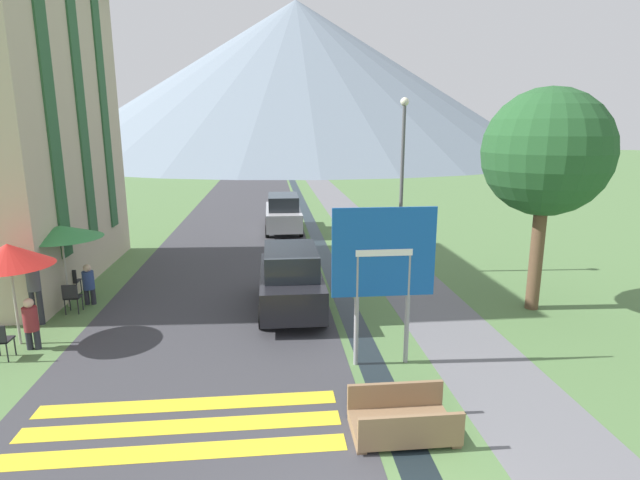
{
  "coord_description": "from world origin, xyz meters",
  "views": [
    {
      "loc": [
        -0.91,
        -5.03,
        5.02
      ],
      "look_at": [
        0.6,
        10.0,
        1.59
      ],
      "focal_mm": 28.0,
      "sensor_mm": 36.0,
      "label": 1
    }
  ],
  "objects_px": {
    "parked_car_near": "(291,279)",
    "cafe_umbrella_middle_green": "(61,232)",
    "road_sign": "(384,264)",
    "cafe_chair_middle": "(72,296)",
    "person_seated_near": "(88,282)",
    "streetlamp": "(402,174)",
    "footbridge": "(402,421)",
    "parked_car_far": "(283,213)",
    "person_standing_terrace": "(34,287)",
    "tree_by_path": "(547,153)",
    "person_seated_far": "(31,321)",
    "cafe_umbrella_front_red": "(8,255)",
    "cafe_chair_far_left": "(71,280)"
  },
  "relations": [
    {
      "from": "parked_car_near",
      "to": "person_standing_terrace",
      "type": "distance_m",
      "value": 6.6
    },
    {
      "from": "road_sign",
      "to": "cafe_chair_middle",
      "type": "bearing_deg",
      "value": 154.15
    },
    {
      "from": "cafe_umbrella_middle_green",
      "to": "person_seated_near",
      "type": "distance_m",
      "value": 1.62
    },
    {
      "from": "cafe_umbrella_middle_green",
      "to": "streetlamp",
      "type": "bearing_deg",
      "value": 13.16
    },
    {
      "from": "footbridge",
      "to": "cafe_umbrella_middle_green",
      "type": "distance_m",
      "value": 10.69
    },
    {
      "from": "footbridge",
      "to": "cafe_umbrella_front_red",
      "type": "relative_size",
      "value": 0.7
    },
    {
      "from": "footbridge",
      "to": "cafe_umbrella_front_red",
      "type": "distance_m",
      "value": 9.4
    },
    {
      "from": "cafe_umbrella_front_red",
      "to": "cafe_umbrella_middle_green",
      "type": "xyz_separation_m",
      "value": [
        0.17,
        2.53,
        0.01
      ]
    },
    {
      "from": "cafe_chair_far_left",
      "to": "streetlamp",
      "type": "xyz_separation_m",
      "value": [
        10.49,
        1.5,
        2.97
      ]
    },
    {
      "from": "road_sign",
      "to": "cafe_umbrella_middle_green",
      "type": "relative_size",
      "value": 1.45
    },
    {
      "from": "footbridge",
      "to": "parked_car_near",
      "type": "xyz_separation_m",
      "value": [
        -1.6,
        5.97,
        0.68
      ]
    },
    {
      "from": "parked_car_near",
      "to": "person_standing_terrace",
      "type": "bearing_deg",
      "value": -176.67
    },
    {
      "from": "cafe_chair_middle",
      "to": "cafe_umbrella_front_red",
      "type": "xyz_separation_m",
      "value": [
        -0.5,
        -1.93,
        1.66
      ]
    },
    {
      "from": "road_sign",
      "to": "cafe_umbrella_middle_green",
      "type": "bearing_deg",
      "value": 151.68
    },
    {
      "from": "footbridge",
      "to": "tree_by_path",
      "type": "relative_size",
      "value": 0.28
    },
    {
      "from": "cafe_chair_middle",
      "to": "person_standing_terrace",
      "type": "height_order",
      "value": "person_standing_terrace"
    },
    {
      "from": "cafe_chair_middle",
      "to": "person_seated_near",
      "type": "relative_size",
      "value": 0.71
    },
    {
      "from": "parked_car_far",
      "to": "cafe_chair_far_left",
      "type": "xyz_separation_m",
      "value": [
        -6.65,
        -9.05,
        -0.4
      ]
    },
    {
      "from": "streetlamp",
      "to": "parked_car_near",
      "type": "bearing_deg",
      "value": -139.74
    },
    {
      "from": "cafe_chair_far_left",
      "to": "cafe_umbrella_middle_green",
      "type": "bearing_deg",
      "value": -81.88
    },
    {
      "from": "cafe_chair_middle",
      "to": "cafe_umbrella_middle_green",
      "type": "xyz_separation_m",
      "value": [
        -0.33,
        0.6,
        1.67
      ]
    },
    {
      "from": "footbridge",
      "to": "parked_car_far",
      "type": "xyz_separation_m",
      "value": [
        -1.5,
        16.85,
        0.68
      ]
    },
    {
      "from": "cafe_chair_far_left",
      "to": "tree_by_path",
      "type": "bearing_deg",
      "value": -16.42
    },
    {
      "from": "parked_car_far",
      "to": "person_seated_near",
      "type": "distance_m",
      "value": 11.46
    },
    {
      "from": "person_seated_far",
      "to": "footbridge",
      "type": "bearing_deg",
      "value": -27.92
    },
    {
      "from": "streetlamp",
      "to": "cafe_umbrella_middle_green",
      "type": "bearing_deg",
      "value": -166.84
    },
    {
      "from": "footbridge",
      "to": "parked_car_near",
      "type": "relative_size",
      "value": 0.41
    },
    {
      "from": "parked_car_near",
      "to": "cafe_umbrella_middle_green",
      "type": "relative_size",
      "value": 1.74
    },
    {
      "from": "footbridge",
      "to": "person_seated_near",
      "type": "distance_m",
      "value": 10.19
    },
    {
      "from": "parked_car_far",
      "to": "person_seated_near",
      "type": "bearing_deg",
      "value": -120.82
    },
    {
      "from": "cafe_chair_far_left",
      "to": "person_standing_terrace",
      "type": "distance_m",
      "value": 2.28
    },
    {
      "from": "parked_car_far",
      "to": "tree_by_path",
      "type": "distance_m",
      "value": 13.67
    },
    {
      "from": "person_seated_near",
      "to": "cafe_umbrella_middle_green",
      "type": "bearing_deg",
      "value": -168.72
    },
    {
      "from": "road_sign",
      "to": "cafe_chair_middle",
      "type": "relative_size",
      "value": 4.04
    },
    {
      "from": "cafe_umbrella_middle_green",
      "to": "tree_by_path",
      "type": "bearing_deg",
      "value": -6.39
    },
    {
      "from": "cafe_chair_middle",
      "to": "person_seated_far",
      "type": "relative_size",
      "value": 0.69
    },
    {
      "from": "person_seated_near",
      "to": "cafe_chair_far_left",
      "type": "bearing_deg",
      "value": 134.8
    },
    {
      "from": "person_seated_near",
      "to": "person_seated_far",
      "type": "bearing_deg",
      "value": -95.08
    },
    {
      "from": "person_standing_terrace",
      "to": "tree_by_path",
      "type": "bearing_deg",
      "value": -0.62
    },
    {
      "from": "parked_car_near",
      "to": "person_seated_far",
      "type": "xyz_separation_m",
      "value": [
        -6.03,
        -1.92,
        -0.23
      ]
    },
    {
      "from": "person_seated_near",
      "to": "parked_car_near",
      "type": "bearing_deg",
      "value": -10.32
    },
    {
      "from": "person_seated_near",
      "to": "streetlamp",
      "type": "relative_size",
      "value": 0.2
    },
    {
      "from": "person_seated_far",
      "to": "person_standing_terrace",
      "type": "relative_size",
      "value": 0.7
    },
    {
      "from": "parked_car_far",
      "to": "cafe_umbrella_front_red",
      "type": "distance_m",
      "value": 14.17
    },
    {
      "from": "road_sign",
      "to": "cafe_chair_far_left",
      "type": "distance_m",
      "value": 10.03
    },
    {
      "from": "cafe_umbrella_front_red",
      "to": "cafe_chair_far_left",
      "type": "bearing_deg",
      "value": 91.12
    },
    {
      "from": "footbridge",
      "to": "cafe_umbrella_front_red",
      "type": "height_order",
      "value": "cafe_umbrella_front_red"
    },
    {
      "from": "footbridge",
      "to": "cafe_umbrella_middle_green",
      "type": "xyz_separation_m",
      "value": [
        -7.92,
        6.91,
        1.95
      ]
    },
    {
      "from": "parked_car_far",
      "to": "streetlamp",
      "type": "distance_m",
      "value": 8.85
    },
    {
      "from": "person_standing_terrace",
      "to": "road_sign",
      "type": "bearing_deg",
      "value": -19.99
    }
  ]
}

